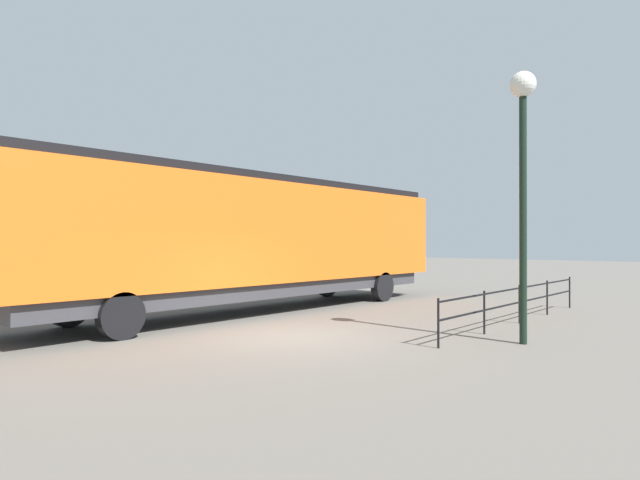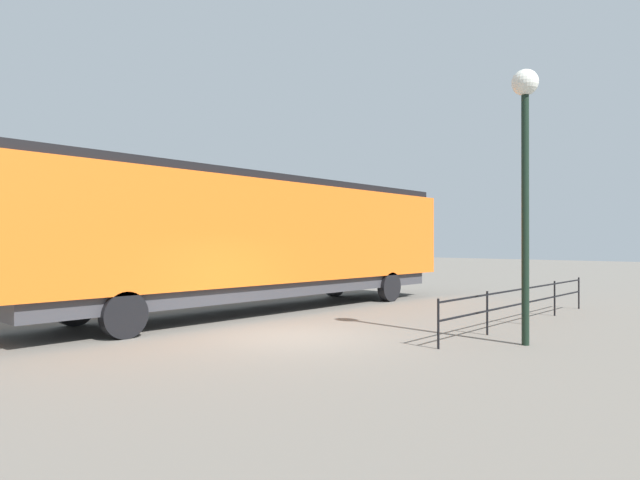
% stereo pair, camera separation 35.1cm
% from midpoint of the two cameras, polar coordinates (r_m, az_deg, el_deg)
% --- Properties ---
extents(ground_plane, '(120.00, 120.00, 0.00)m').
position_cam_midpoint_polar(ground_plane, '(12.74, -1.74, -10.36)').
color(ground_plane, '#666059').
extents(locomotive, '(3.07, 16.49, 4.32)m').
position_cam_midpoint_polar(locomotive, '(17.62, -4.58, 0.31)').
color(locomotive, orange).
rests_on(locomotive, ground_plane).
extents(lamp_post, '(0.57, 0.57, 6.00)m').
position_cam_midpoint_polar(lamp_post, '(12.63, 21.91, 9.82)').
color(lamp_post, black).
rests_on(lamp_post, ground_plane).
extents(platform_fence, '(0.05, 9.19, 1.06)m').
position_cam_midpoint_polar(platform_fence, '(15.65, 21.73, -5.86)').
color(platform_fence, black).
rests_on(platform_fence, ground_plane).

